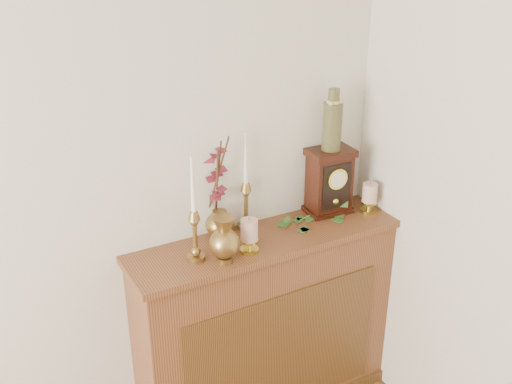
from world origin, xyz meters
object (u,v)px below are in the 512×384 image
candlestick_left (195,228)px  candlestick_center (246,198)px  ginger_jar (217,189)px  bud_vase (224,240)px  mantel_clock (329,182)px  ceramic_vase (332,123)px

candlestick_left → candlestick_center: (0.30, 0.14, 0.00)m
ginger_jar → bud_vase: bearing=-109.2°
candlestick_left → mantel_clock: candlestick_left is taller
candlestick_left → mantel_clock: (0.71, 0.10, 0.01)m
ginger_jar → mantel_clock: bearing=-6.3°
candlestick_left → bud_vase: candlestick_left is taller
ginger_jar → mantel_clock: ginger_jar is taller
candlestick_center → mantel_clock: candlestick_center is taller
mantel_clock → ceramic_vase: bearing=90.0°
bud_vase → ginger_jar: (0.08, 0.23, 0.11)m
candlestick_center → bud_vase: (-0.21, -0.21, -0.05)m
ginger_jar → ceramic_vase: size_ratio=1.67×
candlestick_center → ginger_jar: ginger_jar is taller
bud_vase → mantel_clock: (0.62, 0.17, 0.05)m
candlestick_center → ginger_jar: size_ratio=0.96×
ceramic_vase → candlestick_center: bearing=174.9°
bud_vase → ceramic_vase: (0.62, 0.17, 0.33)m
ginger_jar → candlestick_center: bearing=-8.8°
ceramic_vase → mantel_clock: bearing=-93.5°
mantel_clock → candlestick_center: bearing=178.0°
bud_vase → mantel_clock: mantel_clock is taller
candlestick_left → ginger_jar: size_ratio=0.96×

